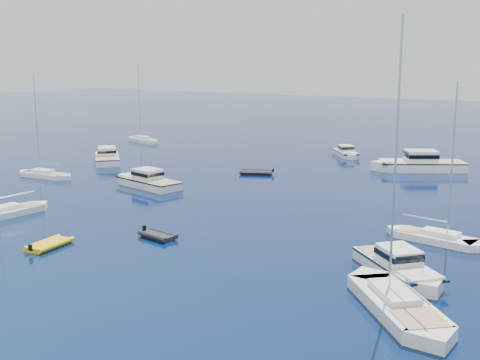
% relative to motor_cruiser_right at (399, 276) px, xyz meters
% --- Properties ---
extents(ground, '(400.00, 400.00, 0.00)m').
position_rel_motor_cruiser_right_xyz_m(ground, '(-20.88, -13.41, 0.00)').
color(ground, '#07254A').
rests_on(ground, ground).
extents(motor_cruiser_right, '(8.95, 8.45, 2.48)m').
position_rel_motor_cruiser_right_xyz_m(motor_cruiser_right, '(0.00, 0.00, 0.00)').
color(motor_cruiser_right, silver).
rests_on(motor_cruiser_right, ground).
extents(motor_cruiser_centre, '(10.66, 5.11, 2.69)m').
position_rel_motor_cruiser_right_xyz_m(motor_cruiser_centre, '(-34.15, 13.23, 0.00)').
color(motor_cruiser_centre, silver).
rests_on(motor_cruiser_centre, ground).
extents(motor_cruiser_far_l, '(9.99, 9.74, 2.81)m').
position_rel_motor_cruiser_right_xyz_m(motor_cruiser_far_l, '(-50.49, 23.36, 0.00)').
color(motor_cruiser_far_l, silver).
rests_on(motor_cruiser_far_l, ground).
extents(motor_cruiser_distant, '(13.25, 10.31, 3.44)m').
position_rel_motor_cruiser_right_xyz_m(motor_cruiser_distant, '(-10.97, 40.52, 0.00)').
color(motor_cruiser_distant, white).
rests_on(motor_cruiser_distant, ground).
extents(motor_cruiser_horizon, '(6.99, 7.80, 2.11)m').
position_rel_motor_cruiser_right_xyz_m(motor_cruiser_horizon, '(-23.83, 46.76, 0.00)').
color(motor_cruiser_horizon, white).
rests_on(motor_cruiser_horizon, ground).
extents(sailboat_fore, '(2.97, 9.39, 13.61)m').
position_rel_motor_cruiser_right_xyz_m(sailboat_fore, '(-36.21, -3.95, 0.00)').
color(sailboat_fore, white).
rests_on(sailboat_fore, ground).
extents(sailboat_mid_r, '(10.32, 10.90, 17.52)m').
position_rel_motor_cruiser_right_xyz_m(sailboat_mid_r, '(1.83, -5.90, 0.00)').
color(sailboat_mid_r, silver).
rests_on(sailboat_mid_r, ground).
extents(sailboat_mid_l, '(8.98, 3.08, 12.95)m').
position_rel_motor_cruiser_right_xyz_m(sailboat_mid_l, '(-48.59, 10.71, 0.00)').
color(sailboat_mid_l, white).
rests_on(sailboat_mid_l, ground).
extents(sailboat_centre, '(9.25, 3.60, 13.24)m').
position_rel_motor_cruiser_right_xyz_m(sailboat_centre, '(-0.09, 9.26, 0.00)').
color(sailboat_centre, white).
rests_on(sailboat_centre, ground).
extents(sailboat_far_l, '(9.78, 5.46, 13.95)m').
position_rel_motor_cruiser_right_xyz_m(sailboat_far_l, '(-60.65, 42.41, 0.00)').
color(sailboat_far_l, silver).
rests_on(sailboat_far_l, ground).
extents(tender_yellow, '(2.64, 4.24, 0.95)m').
position_rel_motor_cruiser_right_xyz_m(tender_yellow, '(-25.08, -8.49, 0.00)').
color(tender_yellow, yellow).
rests_on(tender_yellow, ground).
extents(tender_grey_near, '(3.72, 2.45, 0.95)m').
position_rel_motor_cruiser_right_xyz_m(tender_grey_near, '(-19.56, -2.02, 0.00)').
color(tender_grey_near, black).
rests_on(tender_grey_near, ground).
extents(tender_grey_far, '(4.92, 3.98, 0.95)m').
position_rel_motor_cruiser_right_xyz_m(tender_grey_far, '(-27.67, 26.85, 0.00)').
color(tender_grey_far, black).
rests_on(tender_grey_far, ground).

